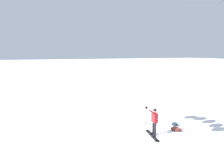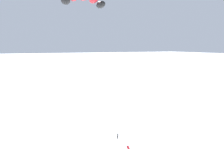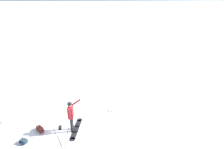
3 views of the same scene
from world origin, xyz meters
TOP-DOWN VIEW (x-y plane):
  - traction_kite at (-7.10, -0.31)m, footprint 1.27×3.23m
  - ski_poles at (-1.48, -0.05)m, footprint 0.22×0.22m

SIDE VIEW (x-z plane):
  - ski_poles at x=-1.48m, z-range 0.19..1.42m
  - traction_kite at x=-7.10m, z-range 8.45..9.32m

